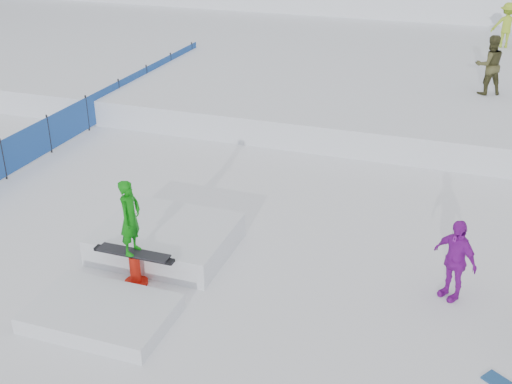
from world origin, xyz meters
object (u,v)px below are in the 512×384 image
(safety_fence, at_px, (87,113))
(jib_rail_feature, at_px, (150,254))
(walker_olive, at_px, (489,65))
(walker_ygreen, at_px, (507,25))
(spectator_purple, at_px, (455,259))

(safety_fence, relative_size, jib_rail_feature, 3.64)
(safety_fence, distance_m, walker_olive, 12.42)
(walker_olive, xyz_separation_m, walker_ygreen, (0.52, 7.02, -0.04))
(safety_fence, distance_m, jib_rail_feature, 8.36)
(jib_rail_feature, bearing_deg, safety_fence, 130.59)
(safety_fence, height_order, spectator_purple, spectator_purple)
(safety_fence, relative_size, walker_olive, 8.68)
(safety_fence, distance_m, spectator_purple, 12.26)
(spectator_purple, distance_m, jib_rail_feature, 5.66)
(spectator_purple, bearing_deg, jib_rail_feature, -133.67)
(spectator_purple, bearing_deg, safety_fence, -169.47)
(safety_fence, height_order, walker_ygreen, walker_ygreen)
(walker_ygreen, bearing_deg, jib_rail_feature, 69.25)
(walker_olive, xyz_separation_m, jib_rail_feature, (-5.80, -11.51, -1.42))
(walker_ygreen, relative_size, jib_rail_feature, 0.40)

